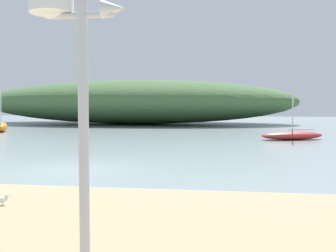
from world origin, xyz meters
TOP-DOWN VIEW (x-y plane):
  - ground_plane at (0.00, 0.00)m, footprint 120.00×120.00m
  - distant_hill at (-5.11, 31.11)m, footprint 36.24×14.68m
  - mast_structure at (3.11, -8.13)m, footprint 1.12×0.50m
  - sailboat_far_left at (9.12, 12.43)m, footprint 4.24×2.62m
  - sailboat_inner_mooring at (-12.70, 16.50)m, footprint 2.32×3.15m
  - seagull_mid_strand at (0.65, -5.39)m, footprint 0.21×0.25m

SIDE VIEW (x-z plane):
  - ground_plane at x=0.00m, z-range 0.00..0.00m
  - sailboat_far_left at x=9.12m, z-range -2.02..2.59m
  - seagull_mid_strand at x=0.65m, z-range 0.22..0.42m
  - sailboat_inner_mooring at x=-12.70m, z-range -1.56..2.36m
  - distant_hill at x=-5.11m, z-range 0.00..4.94m
  - mast_structure at x=3.11m, z-range 1.28..4.70m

